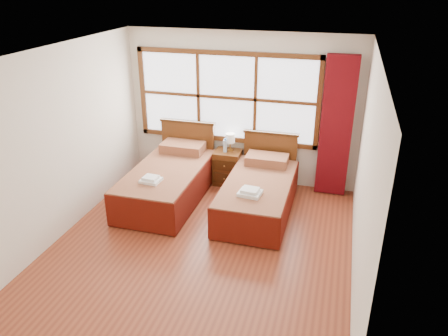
# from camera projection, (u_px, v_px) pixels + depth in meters

# --- Properties ---
(floor) EXTENTS (4.50, 4.50, 0.00)m
(floor) POSITION_uv_depth(u_px,v_px,m) (201.00, 246.00, 6.00)
(floor) COLOR brown
(floor) RESTS_ON ground
(ceiling) EXTENTS (4.50, 4.50, 0.00)m
(ceiling) POSITION_uv_depth(u_px,v_px,m) (196.00, 53.00, 4.94)
(ceiling) COLOR white
(ceiling) RESTS_ON wall_back
(wall_back) EXTENTS (4.00, 0.00, 4.00)m
(wall_back) POSITION_uv_depth(u_px,v_px,m) (241.00, 109.00, 7.44)
(wall_back) COLOR silver
(wall_back) RESTS_ON floor
(wall_left) EXTENTS (0.00, 4.50, 4.50)m
(wall_left) POSITION_uv_depth(u_px,v_px,m) (61.00, 143.00, 5.96)
(wall_left) COLOR silver
(wall_left) RESTS_ON floor
(wall_right) EXTENTS (0.00, 4.50, 4.50)m
(wall_right) POSITION_uv_depth(u_px,v_px,m) (365.00, 177.00, 4.98)
(wall_right) COLOR silver
(wall_right) RESTS_ON floor
(window) EXTENTS (3.16, 0.06, 1.56)m
(window) POSITION_uv_depth(u_px,v_px,m) (227.00, 97.00, 7.39)
(window) COLOR white
(window) RESTS_ON wall_back
(curtain) EXTENTS (0.50, 0.16, 2.30)m
(curtain) POSITION_uv_depth(u_px,v_px,m) (336.00, 127.00, 6.98)
(curtain) COLOR maroon
(curtain) RESTS_ON wall_back
(bed_left) EXTENTS (1.08, 2.10, 1.05)m
(bed_left) POSITION_uv_depth(u_px,v_px,m) (169.00, 180.00, 7.16)
(bed_left) COLOR #3B200C
(bed_left) RESTS_ON floor
(bed_right) EXTENTS (1.01, 2.03, 0.98)m
(bed_right) POSITION_uv_depth(u_px,v_px,m) (259.00, 193.00, 6.80)
(bed_right) COLOR #3B200C
(bed_right) RESTS_ON floor
(nightstand) EXTENTS (0.45, 0.45, 0.61)m
(nightstand) POSITION_uv_depth(u_px,v_px,m) (228.00, 167.00, 7.67)
(nightstand) COLOR #592F13
(nightstand) RESTS_ON floor
(towels_left) EXTENTS (0.30, 0.27, 0.09)m
(towels_left) POSITION_uv_depth(u_px,v_px,m) (151.00, 179.00, 6.55)
(towels_left) COLOR white
(towels_left) RESTS_ON bed_left
(towels_right) EXTENTS (0.34, 0.31, 0.09)m
(towels_right) POSITION_uv_depth(u_px,v_px,m) (250.00, 192.00, 6.24)
(towels_right) COLOR white
(towels_right) RESTS_ON bed_right
(lamp) EXTENTS (0.16, 0.16, 0.31)m
(lamp) POSITION_uv_depth(u_px,v_px,m) (230.00, 139.00, 7.50)
(lamp) COLOR gold
(lamp) RESTS_ON nightstand
(bottle_near) EXTENTS (0.06, 0.06, 0.24)m
(bottle_near) POSITION_uv_depth(u_px,v_px,m) (225.00, 145.00, 7.52)
(bottle_near) COLOR #A3BED1
(bottle_near) RESTS_ON nightstand
(bottle_far) EXTENTS (0.06, 0.06, 0.24)m
(bottle_far) POSITION_uv_depth(u_px,v_px,m) (225.00, 146.00, 7.48)
(bottle_far) COLOR #A3BED1
(bottle_far) RESTS_ON nightstand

